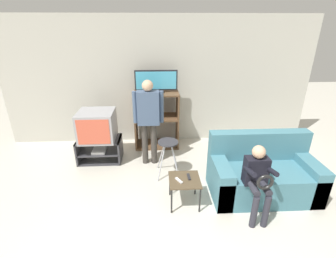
{
  "coord_description": "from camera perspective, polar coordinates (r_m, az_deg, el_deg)",
  "views": [
    {
      "loc": [
        -0.07,
        -1.61,
        2.4
      ],
      "look_at": [
        0.11,
        1.87,
        0.9
      ],
      "focal_mm": 26.0,
      "sensor_mm": 36.0,
      "label": 1
    }
  ],
  "objects": [
    {
      "name": "person_standing_adult",
      "position": [
        4.25,
        -4.6,
        3.23
      ],
      "size": [
        0.53,
        0.2,
        1.56
      ],
      "color": "#3D3833",
      "rests_on": "ground_plane"
    },
    {
      "name": "remote_control_white",
      "position": [
        3.43,
        2.58,
        -11.94
      ],
      "size": [
        0.1,
        0.14,
        0.02
      ],
      "primitive_type": "cube",
      "rotation": [
        0.0,
        0.0,
        0.53
      ],
      "color": "silver",
      "rests_on": "snack_table"
    },
    {
      "name": "couch",
      "position": [
        4.0,
        21.12,
        -9.92
      ],
      "size": [
        1.54,
        0.82,
        0.91
      ],
      "color": "teal",
      "rests_on": "ground_plane"
    },
    {
      "name": "remote_control_black",
      "position": [
        3.51,
        4.9,
        -11.1
      ],
      "size": [
        0.04,
        0.15,
        0.02
      ],
      "primitive_type": "cube",
      "rotation": [
        0.0,
        0.0,
        0.03
      ],
      "color": "#232328",
      "rests_on": "snack_table"
    },
    {
      "name": "television_main",
      "position": [
        4.61,
        -16.29,
        0.77
      ],
      "size": [
        0.64,
        0.61,
        0.54
      ],
      "color": "#9E9EA3",
      "rests_on": "tv_stand"
    },
    {
      "name": "wall_back",
      "position": [
        5.15,
        -2.13,
        10.96
      ],
      "size": [
        6.4,
        0.06,
        2.6
      ],
      "color": "beige",
      "rests_on": "ground_plane"
    },
    {
      "name": "media_shelf",
      "position": [
        5.04,
        -2.69,
        2.28
      ],
      "size": [
        0.9,
        0.5,
        1.16
      ],
      "color": "brown",
      "rests_on": "ground_plane"
    },
    {
      "name": "folding_stool",
      "position": [
        4.06,
        0.01,
        -4.47
      ],
      "size": [
        0.38,
        0.43,
        0.63
      ],
      "color": "#B7B7BC",
      "rests_on": "ground_plane"
    },
    {
      "name": "tv_stand",
      "position": [
        4.8,
        -15.63,
        -4.68
      ],
      "size": [
        0.8,
        0.5,
        0.44
      ],
      "color": "#38383D",
      "rests_on": "ground_plane"
    },
    {
      "name": "snack_table",
      "position": [
        3.5,
        3.88,
        -12.37
      ],
      "size": [
        0.43,
        0.43,
        0.41
      ],
      "color": "brown",
      "rests_on": "ground_plane"
    },
    {
      "name": "television_flat",
      "position": [
        4.85,
        -2.8,
        10.97
      ],
      "size": [
        0.83,
        0.2,
        0.43
      ],
      "color": "black",
      "rests_on": "media_shelf"
    },
    {
      "name": "person_seated_child",
      "position": [
        3.37,
        20.3,
        -10.49
      ],
      "size": [
        0.33,
        0.43,
        1.01
      ],
      "color": "#2D2D38",
      "rests_on": "ground_plane"
    }
  ]
}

